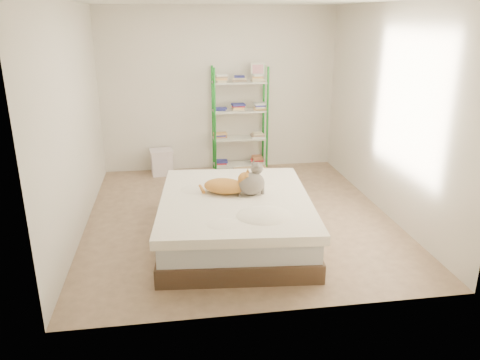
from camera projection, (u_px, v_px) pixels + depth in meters
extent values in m
cube|color=tan|center=(239.00, 216.00, 6.02)|extent=(3.80, 4.20, 0.01)
cube|color=white|center=(238.00, 0.00, 5.16)|extent=(3.80, 4.20, 0.01)
cube|color=silver|center=(219.00, 90.00, 7.55)|extent=(3.80, 0.01, 2.60)
cube|color=silver|center=(278.00, 169.00, 3.63)|extent=(3.80, 0.01, 2.60)
cube|color=silver|center=(74.00, 121.00, 5.32)|extent=(0.01, 4.20, 2.60)
cube|color=silver|center=(388.00, 111.00, 5.86)|extent=(0.01, 4.20, 2.60)
cube|color=#453726|center=(235.00, 232.00, 5.33)|extent=(1.79, 2.15, 0.20)
cube|color=silver|center=(235.00, 215.00, 5.26)|extent=(1.73, 2.09, 0.22)
cube|color=white|center=(235.00, 202.00, 5.21)|extent=(1.82, 2.20, 0.10)
cylinder|color=#1F8628|center=(215.00, 123.00, 7.33)|extent=(0.04, 0.04, 1.70)
cylinder|color=#1F8628|center=(213.00, 119.00, 7.62)|extent=(0.04, 0.04, 1.70)
cylinder|color=#1F8628|center=(267.00, 121.00, 7.45)|extent=(0.04, 0.04, 1.70)
cylinder|color=#1F8628|center=(263.00, 117.00, 7.74)|extent=(0.04, 0.04, 1.70)
cube|color=beige|center=(240.00, 164.00, 7.78)|extent=(0.86, 0.34, 0.02)
cube|color=beige|center=(240.00, 138.00, 7.63)|extent=(0.86, 0.34, 0.02)
cube|color=beige|center=(240.00, 111.00, 7.49)|extent=(0.86, 0.34, 0.02)
cube|color=beige|center=(240.00, 82.00, 7.34)|extent=(0.86, 0.34, 0.02)
cube|color=red|center=(222.00, 162.00, 7.72)|extent=(0.20, 0.16, 0.09)
cube|color=red|center=(258.00, 160.00, 7.81)|extent=(0.20, 0.16, 0.09)
cube|color=red|center=(222.00, 135.00, 7.57)|extent=(0.20, 0.16, 0.09)
cube|color=red|center=(258.00, 134.00, 7.66)|extent=(0.20, 0.16, 0.09)
cube|color=red|center=(221.00, 108.00, 7.42)|extent=(0.20, 0.16, 0.09)
cube|color=red|center=(240.00, 107.00, 7.47)|extent=(0.20, 0.16, 0.09)
cube|color=red|center=(258.00, 107.00, 7.51)|extent=(0.20, 0.16, 0.09)
cube|color=red|center=(221.00, 79.00, 7.28)|extent=(0.20, 0.16, 0.09)
cube|color=red|center=(240.00, 79.00, 7.32)|extent=(0.20, 0.16, 0.09)
cube|color=red|center=(259.00, 78.00, 7.36)|extent=(0.20, 0.16, 0.09)
cube|color=silver|center=(258.00, 72.00, 7.37)|extent=(0.22, 0.06, 0.28)
cube|color=red|center=(258.00, 72.00, 7.36)|extent=(0.17, 0.04, 0.22)
cube|color=#927A54|center=(252.00, 181.00, 6.79)|extent=(0.52, 0.44, 0.33)
cube|color=#66258D|center=(253.00, 186.00, 6.61)|extent=(0.28, 0.05, 0.07)
cube|color=#927A54|center=(255.00, 174.00, 6.56)|extent=(0.49, 0.20, 0.11)
cube|color=silver|center=(162.00, 163.00, 7.54)|extent=(0.36, 0.32, 0.38)
cube|color=silver|center=(161.00, 151.00, 7.47)|extent=(0.39, 0.36, 0.03)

